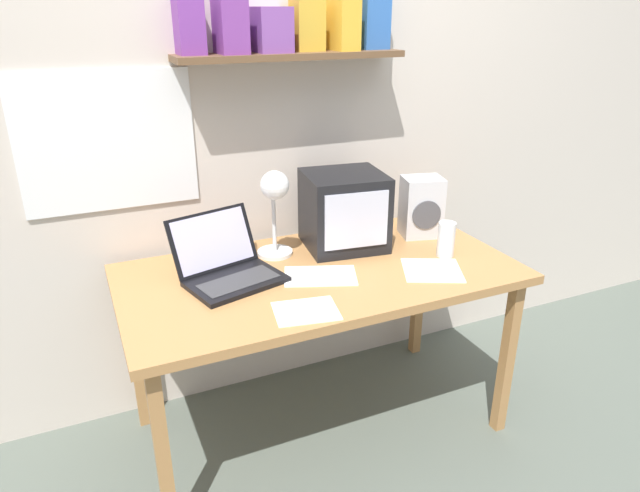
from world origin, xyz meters
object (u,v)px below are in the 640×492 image
object	(u,v)px
juice_glass	(446,241)
loose_paper_near_monitor	(432,270)
desk_lamp	(275,199)
loose_paper_near_laptop	(306,311)
laptop	(226,263)
space_heater	(421,207)
open_notebook	(320,276)
crt_monitor	(344,210)
corner_desk	(320,285)

from	to	relation	value
juice_glass	loose_paper_near_monitor	world-z (taller)	juice_glass
desk_lamp	loose_paper_near_laptop	size ratio (longest dim) A/B	1.55
laptop	space_heater	distance (m)	0.90
laptop	loose_paper_near_monitor	xyz separation A→B (m)	(0.73, -0.26, -0.06)
juice_glass	open_notebook	distance (m)	0.54
laptop	juice_glass	xyz separation A→B (m)	(0.86, -0.16, 0.01)
crt_monitor	loose_paper_near_laptop	size ratio (longest dim) A/B	1.48
desk_lamp	open_notebook	size ratio (longest dim) A/B	1.18
desk_lamp	laptop	bearing A→B (deg)	-147.56
space_heater	juice_glass	bearing A→B (deg)	-83.55
laptop	juice_glass	world-z (taller)	laptop
corner_desk	space_heater	xyz separation A→B (m)	(0.55, 0.16, 0.19)
desk_lamp	open_notebook	distance (m)	0.34
desk_lamp	loose_paper_near_monitor	world-z (taller)	desk_lamp
corner_desk	space_heater	bearing A→B (deg)	15.80
corner_desk	space_heater	world-z (taller)	space_heater
space_heater	open_notebook	world-z (taller)	space_heater
desk_lamp	loose_paper_near_monitor	xyz separation A→B (m)	(0.51, -0.34, -0.25)
laptop	juice_glass	distance (m)	0.88
laptop	loose_paper_near_laptop	size ratio (longest dim) A/B	1.71
corner_desk	laptop	bearing A→B (deg)	166.49
laptop	loose_paper_near_laptop	bearing A→B (deg)	-79.80
juice_glass	loose_paper_near_laptop	xyz separation A→B (m)	(-0.69, -0.20, -0.06)
crt_monitor	corner_desk	bearing A→B (deg)	-128.81
laptop	loose_paper_near_monitor	distance (m)	0.78
loose_paper_near_monitor	laptop	bearing A→B (deg)	160.24
desk_lamp	loose_paper_near_monitor	distance (m)	0.66
space_heater	loose_paper_near_monitor	distance (m)	0.40
desk_lamp	space_heater	bearing A→B (deg)	11.93
juice_glass	open_notebook	bearing A→B (deg)	176.97
open_notebook	juice_glass	bearing A→B (deg)	-3.03
corner_desk	loose_paper_near_laptop	distance (m)	0.33
loose_paper_near_laptop	open_notebook	xyz separation A→B (m)	(0.15, 0.22, 0.00)
loose_paper_near_laptop	corner_desk	bearing A→B (deg)	57.70
juice_glass	space_heater	bearing A→B (deg)	81.87
laptop	space_heater	world-z (taller)	space_heater
desk_lamp	loose_paper_near_laptop	world-z (taller)	desk_lamp
open_notebook	desk_lamp	bearing A→B (deg)	113.74
laptop	desk_lamp	world-z (taller)	desk_lamp
space_heater	laptop	bearing A→B (deg)	-160.72
open_notebook	loose_paper_near_laptop	bearing A→B (deg)	-124.21
corner_desk	crt_monitor	bearing A→B (deg)	43.88
laptop	desk_lamp	distance (m)	0.31
laptop	loose_paper_near_laptop	xyz separation A→B (m)	(0.17, -0.36, -0.06)
desk_lamp	loose_paper_near_laptop	distance (m)	0.51
corner_desk	crt_monitor	xyz separation A→B (m)	(0.19, 0.18, 0.22)
space_heater	loose_paper_near_laptop	distance (m)	0.85
juice_glass	loose_paper_near_monitor	xyz separation A→B (m)	(-0.13, -0.10, -0.06)
space_heater	loose_paper_near_monitor	world-z (taller)	space_heater
juice_glass	space_heater	xyz separation A→B (m)	(0.03, 0.24, 0.07)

